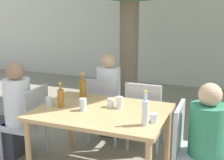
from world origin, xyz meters
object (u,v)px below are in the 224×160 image
object	(u,v)px
amber_bottle_2	(61,98)
drinking_glass_1	(49,101)
patio_chair_1	(190,145)
drinking_glass_4	(83,105)
patio_chair_3	(145,112)
amber_bottle_1	(83,88)
drinking_glass_3	(111,103)
drinking_glass_0	(154,118)
water_bottle_0	(145,112)
person_seated_2	(111,100)
person_seated_1	(216,149)
person_seated_0	(12,115)
drinking_glass_2	(120,103)
patio_chair_0	(29,120)
dining_table_front	(102,117)
patio_chair_2	(104,107)

from	to	relation	value
amber_bottle_2	drinking_glass_1	bearing A→B (deg)	-178.47
patio_chair_1	drinking_glass_4	world-z (taller)	patio_chair_1
patio_chair_3	amber_bottle_1	bearing A→B (deg)	31.93
patio_chair_3	drinking_glass_3	world-z (taller)	patio_chair_3
drinking_glass_0	drinking_glass_3	bearing A→B (deg)	154.11
water_bottle_0	drinking_glass_1	distance (m)	1.13
person_seated_2	drinking_glass_0	world-z (taller)	person_seated_2
person_seated_1	amber_bottle_2	distance (m)	1.62
drinking_glass_1	person_seated_2	bearing A→B (deg)	73.19
person_seated_0	drinking_glass_2	bearing A→B (deg)	95.26
water_bottle_0	drinking_glass_3	size ratio (longest dim) A/B	3.43
water_bottle_0	amber_bottle_1	world-z (taller)	water_bottle_0
person_seated_2	drinking_glass_3	world-z (taller)	person_seated_2
patio_chair_0	drinking_glass_2	distance (m)	1.12
person_seated_0	patio_chair_1	bearing A→B (deg)	90.00
person_seated_0	drinking_glass_2	size ratio (longest dim) A/B	9.27
amber_bottle_2	person_seated_1	bearing A→B (deg)	2.35
patio_chair_3	drinking_glass_4	world-z (taller)	patio_chair_3
patio_chair_1	person_seated_2	bearing A→B (deg)	50.84
water_bottle_0	drinking_glass_1	bearing A→B (deg)	171.58
drinking_glass_3	drinking_glass_4	size ratio (longest dim) A/B	0.74
patio_chair_3	person_seated_0	world-z (taller)	person_seated_0
drinking_glass_2	drinking_glass_1	bearing A→B (deg)	-165.68
drinking_glass_4	person_seated_2	bearing A→B (deg)	95.47
dining_table_front	amber_bottle_2	world-z (taller)	amber_bottle_2
amber_bottle_2	drinking_glass_4	bearing A→B (deg)	-3.15
patio_chair_0	person_seated_2	size ratio (longest dim) A/B	0.75
person_seated_1	patio_chair_3	bearing A→B (deg)	50.34
amber_bottle_2	drinking_glass_2	xyz separation A→B (m)	(0.60, 0.19, -0.04)
patio_chair_0	amber_bottle_2	distance (m)	0.58
dining_table_front	drinking_glass_4	bearing A→B (deg)	-155.01
dining_table_front	drinking_glass_2	size ratio (longest dim) A/B	10.81
patio_chair_2	drinking_glass_1	bearing A→B (deg)	68.60
dining_table_front	drinking_glass_4	world-z (taller)	drinking_glass_4
patio_chair_2	amber_bottle_2	distance (m)	0.88
patio_chair_2	drinking_glass_3	distance (m)	0.75
amber_bottle_2	drinking_glass_0	size ratio (longest dim) A/B	3.15
patio_chair_2	drinking_glass_3	size ratio (longest dim) A/B	9.24
person_seated_2	amber_bottle_1	size ratio (longest dim) A/B	3.98
person_seated_0	drinking_glass_3	bearing A→B (deg)	95.72
amber_bottle_1	drinking_glass_0	xyz separation A→B (m)	(0.96, -0.46, -0.07)
drinking_glass_4	patio_chair_3	bearing A→B (deg)	61.21
dining_table_front	patio_chair_3	world-z (taller)	patio_chair_3
dining_table_front	drinking_glass_3	size ratio (longest dim) A/B	14.26
person_seated_0	person_seated_2	bearing A→B (deg)	137.73
patio_chair_0	drinking_glass_0	world-z (taller)	patio_chair_0
dining_table_front	drinking_glass_0	xyz separation A→B (m)	(0.58, -0.14, 0.12)
water_bottle_0	amber_bottle_2	world-z (taller)	water_bottle_0
patio_chair_2	drinking_glass_1	distance (m)	0.90
patio_chair_0	drinking_glass_1	size ratio (longest dim) A/B	9.44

